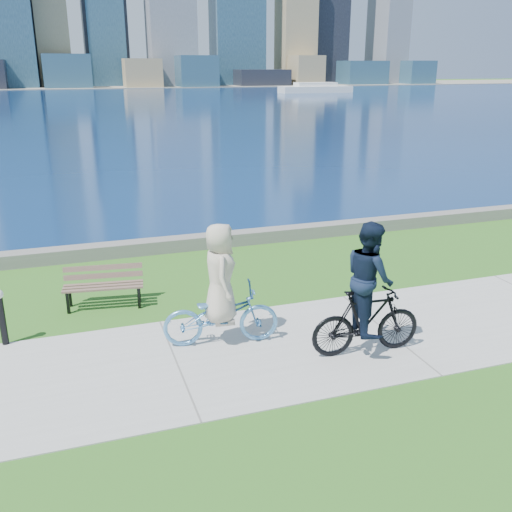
{
  "coord_description": "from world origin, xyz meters",
  "views": [
    {
      "loc": [
        -1.45,
        -8.5,
        4.82
      ],
      "look_at": [
        2.06,
        1.94,
        1.1
      ],
      "focal_mm": 40.0,
      "sensor_mm": 36.0,
      "label": 1
    }
  ],
  "objects": [
    {
      "name": "concrete_path",
      "position": [
        0.0,
        0.0,
        0.01
      ],
      "size": [
        80.0,
        3.5,
        0.02
      ],
      "primitive_type": "cube",
      "color": "#A6A6A1",
      "rests_on": "ground"
    },
    {
      "name": "seawall",
      "position": [
        0.0,
        6.2,
        0.17
      ],
      "size": [
        90.0,
        0.5,
        0.35
      ],
      "primitive_type": "cube",
      "color": "slate",
      "rests_on": "ground"
    },
    {
      "name": "bollard_lamp",
      "position": [
        -2.8,
        1.71,
        0.61
      ],
      "size": [
        0.17,
        0.17,
        1.07
      ],
      "color": "black",
      "rests_on": "ground"
    },
    {
      "name": "bay_water",
      "position": [
        0.0,
        72.0,
        0.0
      ],
      "size": [
        320.0,
        131.0,
        0.01
      ],
      "primitive_type": "cube",
      "color": "#0C244D",
      "rests_on": "ground"
    },
    {
      "name": "cyclist_woman",
      "position": [
        0.91,
        0.52,
        0.85
      ],
      "size": [
        1.03,
        2.16,
        2.23
      ],
      "rotation": [
        0.0,
        0.0,
        1.42
      ],
      "color": "#5391C9",
      "rests_on": "ground"
    },
    {
      "name": "far_shore",
      "position": [
        0.0,
        130.0,
        0.06
      ],
      "size": [
        320.0,
        30.0,
        0.12
      ],
      "primitive_type": "cube",
      "color": "gray",
      "rests_on": "ground"
    },
    {
      "name": "ferry_far",
      "position": [
        41.67,
        87.01,
        0.73
      ],
      "size": [
        12.87,
        3.68,
        1.75
      ],
      "color": "white",
      "rests_on": "ground"
    },
    {
      "name": "cyclist_man",
      "position": [
        3.2,
        -0.64,
        1.01
      ],
      "size": [
        0.8,
        2.01,
        2.37
      ],
      "rotation": [
        0.0,
        0.0,
        1.49
      ],
      "color": "black",
      "rests_on": "ground"
    },
    {
      "name": "park_bench",
      "position": [
        -0.95,
        2.95,
        0.51
      ],
      "size": [
        1.67,
        0.77,
        0.84
      ],
      "rotation": [
        0.0,
        0.0,
        -0.13
      ],
      "color": "black",
      "rests_on": "ground"
    },
    {
      "name": "ground",
      "position": [
        0.0,
        0.0,
        0.0
      ],
      "size": [
        320.0,
        320.0,
        0.0
      ],
      "primitive_type": "plane",
      "color": "#275D18",
      "rests_on": "ground"
    }
  ]
}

